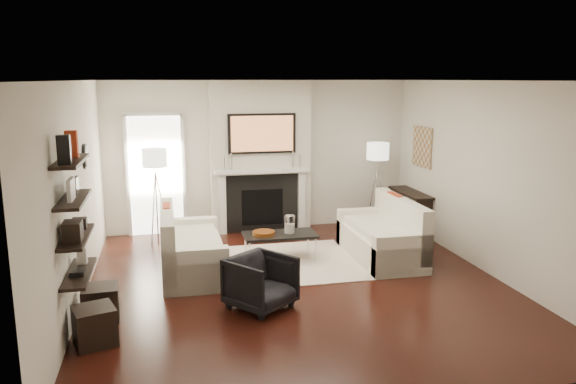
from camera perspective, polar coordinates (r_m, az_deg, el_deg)
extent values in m
plane|color=black|center=(7.69, 0.98, -9.31)|extent=(6.00, 6.00, 0.00)
plane|color=white|center=(7.19, 1.05, 11.25)|extent=(6.00, 6.00, 0.00)
plane|color=silver|center=(10.22, -2.91, 3.71)|extent=(5.50, 0.00, 5.50)
plane|color=silver|center=(4.54, 9.91, -6.33)|extent=(5.50, 0.00, 5.50)
plane|color=silver|center=(7.20, -20.78, -0.30)|extent=(0.00, 6.00, 6.00)
plane|color=silver|center=(8.39, 19.61, 1.35)|extent=(0.00, 6.00, 6.00)
cube|color=silver|center=(10.10, -2.79, 3.61)|extent=(1.80, 0.25, 2.70)
cube|color=black|center=(10.12, -2.62, -1.15)|extent=(1.30, 0.02, 1.04)
cube|color=black|center=(10.13, -2.61, -1.54)|extent=(0.75, 0.02, 0.65)
cube|color=white|center=(9.99, -6.66, -1.21)|extent=(0.12, 0.08, 1.10)
cube|color=white|center=(10.23, 1.39, -0.83)|extent=(0.12, 0.08, 1.10)
cube|color=white|center=(9.95, -2.60, 2.16)|extent=(1.70, 0.18, 0.07)
cube|color=black|center=(9.89, -2.66, 5.96)|extent=(1.20, 0.06, 0.70)
cube|color=#BF723F|center=(9.86, -2.63, 5.94)|extent=(1.10, 0.00, 0.62)
cylinder|color=silver|center=(9.86, -5.77, 3.11)|extent=(0.04, 0.04, 0.30)
cylinder|color=silver|center=(9.85, -6.52, 2.91)|extent=(0.04, 0.04, 0.24)
cylinder|color=silver|center=(10.04, 0.48, 3.32)|extent=(0.04, 0.04, 0.30)
cylinder|color=silver|center=(10.08, 1.20, 3.18)|extent=(0.04, 0.04, 0.24)
cube|color=white|center=(10.11, -13.27, 1.61)|extent=(0.90, 0.02, 2.10)
cube|color=white|center=(10.11, -15.99, 1.47)|extent=(0.06, 0.06, 2.16)
cube|color=white|center=(10.09, -10.55, 1.70)|extent=(0.06, 0.06, 2.16)
cube|color=white|center=(9.97, -13.56, 7.71)|extent=(1.02, 0.06, 0.06)
cube|color=beige|center=(8.47, -1.86, -7.29)|extent=(2.60, 2.00, 0.01)
cube|color=white|center=(8.16, -9.64, -6.65)|extent=(0.85, 1.80, 0.42)
cube|color=white|center=(8.07, -12.10, -4.63)|extent=(0.18, 1.80, 0.80)
cube|color=white|center=(7.37, -9.33, -7.91)|extent=(0.85, 0.18, 0.60)
cube|color=white|center=(8.91, -9.94, -4.51)|extent=(0.85, 0.18, 0.60)
cube|color=white|center=(8.09, -9.35, -4.89)|extent=(0.63, 1.44, 0.10)
cube|color=#B13415|center=(8.30, -12.18, -2.71)|extent=(0.10, 0.42, 0.42)
cube|color=black|center=(7.73, -12.14, -3.85)|extent=(0.10, 0.40, 0.40)
cube|color=white|center=(8.79, 9.36, -5.33)|extent=(0.85, 1.80, 0.42)
cube|color=white|center=(8.83, 11.45, -3.19)|extent=(0.18, 1.80, 0.80)
cube|color=white|center=(8.05, 11.52, -6.31)|extent=(0.85, 0.18, 0.60)
cube|color=white|center=(9.49, 7.57, -3.45)|extent=(0.85, 0.18, 0.60)
cube|color=white|center=(8.70, 9.11, -3.71)|extent=(0.63, 1.44, 0.10)
cube|color=#B13415|center=(9.05, 10.74, -1.48)|extent=(0.10, 0.42, 0.42)
cube|color=black|center=(8.52, 12.31, -2.42)|extent=(0.10, 0.40, 0.40)
cube|color=black|center=(8.52, -0.82, -4.39)|extent=(1.10, 0.55, 0.04)
cylinder|color=silver|center=(8.29, -3.91, -6.38)|extent=(0.02, 0.02, 0.38)
cylinder|color=silver|center=(8.49, 2.81, -5.94)|extent=(0.02, 0.02, 0.38)
cylinder|color=silver|center=(8.70, -4.35, -5.51)|extent=(0.02, 0.02, 0.38)
cylinder|color=silver|center=(8.89, 2.07, -5.12)|extent=(0.02, 0.02, 0.38)
cylinder|color=white|center=(8.51, 0.17, -3.29)|extent=(0.16, 0.16, 0.27)
cylinder|color=white|center=(8.52, 0.17, -3.71)|extent=(0.10, 0.10, 0.15)
cylinder|color=#9F521A|center=(8.46, -2.48, -4.19)|extent=(0.34, 0.34, 0.06)
imported|color=black|center=(6.83, -2.77, -8.90)|extent=(0.93, 0.92, 0.70)
cylinder|color=silver|center=(9.63, -13.18, -1.61)|extent=(0.02, 0.02, 1.20)
cylinder|color=white|center=(9.48, -13.41, 3.41)|extent=(0.40, 0.40, 0.30)
cylinder|color=silver|center=(9.63, -12.53, -1.58)|extent=(0.25, 0.02, 1.23)
cylinder|color=silver|center=(9.72, -13.50, -1.50)|extent=(0.14, 0.22, 1.23)
cylinder|color=silver|center=(9.54, -13.52, -1.75)|extent=(0.14, 0.22, 1.23)
cylinder|color=silver|center=(10.34, 8.97, -0.56)|extent=(0.02, 0.02, 1.20)
cylinder|color=white|center=(10.19, 9.11, 4.12)|extent=(0.40, 0.40, 0.30)
cylinder|color=silver|center=(10.38, 9.53, -0.53)|extent=(0.25, 0.02, 1.23)
cylinder|color=silver|center=(10.40, 8.49, -0.46)|extent=(0.14, 0.22, 1.23)
cylinder|color=silver|center=(10.23, 8.87, -0.68)|extent=(0.14, 0.22, 1.23)
cube|color=black|center=(10.22, 12.35, -0.07)|extent=(0.35, 1.20, 0.04)
cube|color=black|center=(9.82, 13.59, -2.84)|extent=(0.30, 0.04, 0.71)
cube|color=black|center=(10.79, 11.05, -1.45)|extent=(0.30, 0.04, 0.71)
cube|color=#9C7D4E|center=(10.13, 13.48, 4.47)|extent=(0.03, 0.70, 0.70)
cube|color=black|center=(6.39, -20.45, -7.76)|extent=(0.25, 1.00, 0.03)
cube|color=black|center=(6.28, -20.70, -4.30)|extent=(0.25, 1.00, 0.04)
cube|color=black|center=(6.19, -20.96, -0.73)|extent=(0.25, 1.00, 0.04)
cube|color=black|center=(6.12, -21.23, 2.93)|extent=(0.25, 1.00, 0.04)
cube|color=black|center=(5.79, -21.80, 4.02)|extent=(0.12, 0.10, 0.28)
cube|color=#B13415|center=(6.25, -21.13, 4.56)|extent=(0.12, 0.10, 0.28)
cube|color=white|center=(6.06, -21.18, 0.25)|extent=(0.04, 0.30, 0.22)
cube|color=black|center=(6.38, -20.76, 0.62)|extent=(0.04, 0.22, 0.18)
cube|color=black|center=(6.05, -21.04, -3.74)|extent=(0.18, 0.25, 0.20)
cube|color=black|center=(6.52, -20.42, -3.00)|extent=(0.15, 0.12, 0.12)
cube|color=black|center=(6.31, -20.57, -7.62)|extent=(0.14, 0.20, 0.05)
cube|color=white|center=(6.63, -20.18, -6.08)|extent=(0.10, 0.10, 0.18)
cylinder|color=black|center=(8.03, -19.93, 3.43)|extent=(0.04, 0.34, 0.34)
cylinder|color=white|center=(8.02, -19.75, 3.44)|extent=(0.01, 0.29, 0.29)
cube|color=black|center=(6.90, -18.48, -10.64)|extent=(0.42, 0.42, 0.40)
cube|color=black|center=(6.33, -19.05, -12.72)|extent=(0.50, 0.50, 0.40)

